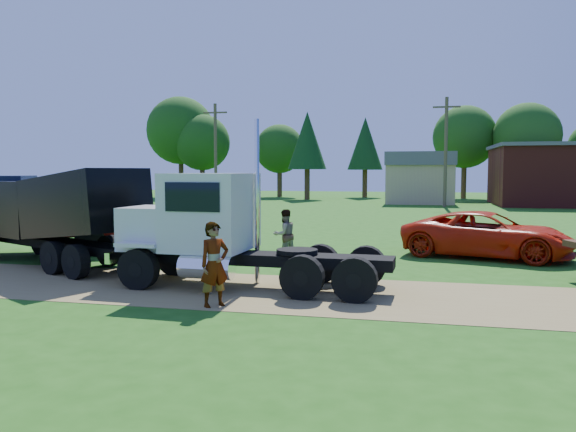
% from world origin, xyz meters
% --- Properties ---
extents(ground, '(140.00, 140.00, 0.00)m').
position_xyz_m(ground, '(0.00, 0.00, 0.00)').
color(ground, '#1D5111').
rests_on(ground, ground).
extents(dirt_track, '(120.00, 4.20, 0.01)m').
position_xyz_m(dirt_track, '(0.00, 0.00, 0.01)').
color(dirt_track, olive).
rests_on(dirt_track, ground).
extents(white_semi_tractor, '(7.15, 2.68, 4.28)m').
position_xyz_m(white_semi_tractor, '(-1.37, 0.47, 1.46)').
color(white_semi_tractor, black).
rests_on(white_semi_tractor, ground).
extents(black_dump_truck, '(6.96, 4.68, 3.03)m').
position_xyz_m(black_dump_truck, '(-6.97, 2.18, 1.66)').
color(black_dump_truck, black).
rests_on(black_dump_truck, ground).
extents(navy_truck, '(6.48, 4.45, 2.79)m').
position_xyz_m(navy_truck, '(-9.99, 4.14, 1.42)').
color(navy_truck, maroon).
rests_on(navy_truck, ground).
extents(orange_pickup, '(6.15, 4.06, 1.57)m').
position_xyz_m(orange_pickup, '(6.09, 7.01, 0.79)').
color(orange_pickup, red).
rests_on(orange_pickup, ground).
extents(spectator_a, '(0.78, 0.80, 1.85)m').
position_xyz_m(spectator_a, '(-0.55, -1.72, 0.92)').
color(spectator_a, '#999999').
rests_on(spectator_a, ground).
extents(spectator_b, '(1.03, 1.03, 1.68)m').
position_xyz_m(spectator_b, '(-0.55, 4.93, 0.84)').
color(spectator_b, '#999999').
rests_on(spectator_b, ground).
extents(tan_shed, '(6.20, 5.40, 4.70)m').
position_xyz_m(tan_shed, '(4.00, 40.00, 2.42)').
color(tan_shed, tan).
rests_on(tan_shed, ground).
extents(utility_poles, '(42.20, 0.28, 9.00)m').
position_xyz_m(utility_poles, '(6.00, 35.00, 4.71)').
color(utility_poles, brown).
rests_on(utility_poles, ground).
extents(tree_row, '(59.12, 11.37, 11.54)m').
position_xyz_m(tree_row, '(0.95, 48.63, 6.61)').
color(tree_row, '#3B2A18').
rests_on(tree_row, ground).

